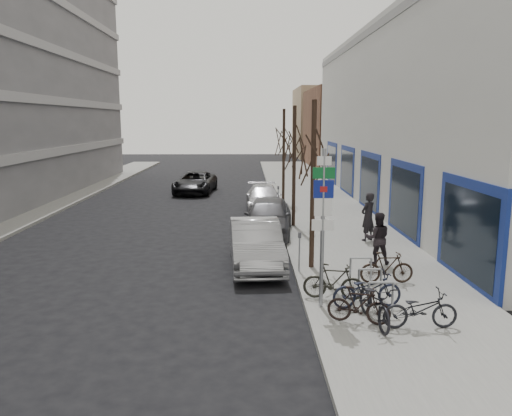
{
  "coord_description": "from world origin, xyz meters",
  "views": [
    {
      "loc": [
        0.53,
        -12.17,
        4.89
      ],
      "look_at": [
        0.8,
        4.1,
        2.0
      ],
      "focal_mm": 35.0,
      "sensor_mm": 36.0,
      "label": 1
    }
  ],
  "objects_px": {
    "parked_car_front": "(256,244)",
    "pedestrian_near": "(368,217)",
    "meter_mid": "(286,215)",
    "parked_car_back": "(264,198)",
    "meter_front": "(299,248)",
    "pedestrian_far": "(378,238)",
    "tree_near": "(314,145)",
    "bike_near_right": "(359,305)",
    "highway_sign_pole": "(323,219)",
    "bike_near_left": "(375,299)",
    "bike_mid_inner": "(334,281)",
    "bike_far_curb": "(420,306)",
    "meter_back": "(278,195)",
    "bike_far_inner": "(387,267)",
    "bike_rack": "(370,280)",
    "tree_far": "(284,134)",
    "tree_mid": "(294,138)",
    "parked_car_mid": "(268,217)",
    "bike_mid_curb": "(367,287)"
  },
  "relations": [
    {
      "from": "tree_mid",
      "to": "parked_car_front",
      "type": "height_order",
      "value": "tree_mid"
    },
    {
      "from": "meter_front",
      "to": "bike_far_inner",
      "type": "bearing_deg",
      "value": -25.91
    },
    {
      "from": "bike_far_curb",
      "to": "bike_near_right",
      "type": "bearing_deg",
      "value": 76.15
    },
    {
      "from": "meter_mid",
      "to": "parked_car_mid",
      "type": "bearing_deg",
      "value": 171.36
    },
    {
      "from": "bike_near_left",
      "to": "parked_car_front",
      "type": "distance_m",
      "value": 5.84
    },
    {
      "from": "meter_mid",
      "to": "bike_mid_inner",
      "type": "xyz_separation_m",
      "value": [
        0.66,
        -7.99,
        -0.27
      ]
    },
    {
      "from": "highway_sign_pole",
      "to": "meter_back",
      "type": "bearing_deg",
      "value": 91.02
    },
    {
      "from": "tree_mid",
      "to": "bike_mid_curb",
      "type": "height_order",
      "value": "tree_mid"
    },
    {
      "from": "bike_rack",
      "to": "bike_near_left",
      "type": "distance_m",
      "value": 1.72
    },
    {
      "from": "meter_mid",
      "to": "pedestrian_near",
      "type": "distance_m",
      "value": 3.45
    },
    {
      "from": "meter_back",
      "to": "bike_mid_inner",
      "type": "bearing_deg",
      "value": -87.2
    },
    {
      "from": "tree_near",
      "to": "bike_near_right",
      "type": "height_order",
      "value": "tree_near"
    },
    {
      "from": "meter_mid",
      "to": "bike_near_right",
      "type": "bearing_deg",
      "value": -84.15
    },
    {
      "from": "tree_mid",
      "to": "meter_front",
      "type": "distance_m",
      "value": 7.7
    },
    {
      "from": "tree_far",
      "to": "parked_car_back",
      "type": "bearing_deg",
      "value": -123.73
    },
    {
      "from": "bike_near_right",
      "to": "bike_far_curb",
      "type": "height_order",
      "value": "bike_far_curb"
    },
    {
      "from": "tree_mid",
      "to": "parked_car_back",
      "type": "xyz_separation_m",
      "value": [
        -1.2,
        4.7,
        -3.44
      ]
    },
    {
      "from": "parked_car_front",
      "to": "pedestrian_near",
      "type": "xyz_separation_m",
      "value": [
        4.48,
        2.98,
        0.34
      ]
    },
    {
      "from": "tree_mid",
      "to": "bike_far_inner",
      "type": "distance_m",
      "value": 9.11
    },
    {
      "from": "tree_mid",
      "to": "pedestrian_far",
      "type": "xyz_separation_m",
      "value": [
        2.23,
        -6.14,
        -3.08
      ]
    },
    {
      "from": "tree_near",
      "to": "tree_far",
      "type": "relative_size",
      "value": 1.0
    },
    {
      "from": "meter_back",
      "to": "bike_near_left",
      "type": "distance_m",
      "value": 15.16
    },
    {
      "from": "meter_back",
      "to": "bike_mid_inner",
      "type": "xyz_separation_m",
      "value": [
        0.66,
        -13.49,
        -0.27
      ]
    },
    {
      "from": "bike_far_inner",
      "to": "bike_far_curb",
      "type": "bearing_deg",
      "value": 176.31
    },
    {
      "from": "bike_far_curb",
      "to": "tree_near",
      "type": "bearing_deg",
      "value": 19.89
    },
    {
      "from": "highway_sign_pole",
      "to": "bike_rack",
      "type": "bearing_deg",
      "value": 23.59
    },
    {
      "from": "meter_back",
      "to": "bike_near_right",
      "type": "relative_size",
      "value": 0.85
    },
    {
      "from": "meter_mid",
      "to": "parked_car_back",
      "type": "height_order",
      "value": "meter_mid"
    },
    {
      "from": "meter_front",
      "to": "parked_car_back",
      "type": "distance_m",
      "value": 11.73
    },
    {
      "from": "meter_front",
      "to": "bike_far_curb",
      "type": "relative_size",
      "value": 0.73
    },
    {
      "from": "bike_far_inner",
      "to": "parked_car_mid",
      "type": "height_order",
      "value": "parked_car_mid"
    },
    {
      "from": "tree_far",
      "to": "bike_near_right",
      "type": "relative_size",
      "value": 3.68
    },
    {
      "from": "bike_mid_inner",
      "to": "parked_car_mid",
      "type": "relative_size",
      "value": 0.34
    },
    {
      "from": "tree_near",
      "to": "meter_front",
      "type": "distance_m",
      "value": 3.26
    },
    {
      "from": "meter_back",
      "to": "bike_mid_curb",
      "type": "distance_m",
      "value": 14.17
    },
    {
      "from": "bike_near_left",
      "to": "bike_mid_inner",
      "type": "bearing_deg",
      "value": 107.29
    },
    {
      "from": "meter_back",
      "to": "pedestrian_near",
      "type": "height_order",
      "value": "pedestrian_near"
    },
    {
      "from": "tree_near",
      "to": "bike_mid_curb",
      "type": "relative_size",
      "value": 3.03
    },
    {
      "from": "meter_mid",
      "to": "bike_near_left",
      "type": "height_order",
      "value": "meter_mid"
    },
    {
      "from": "highway_sign_pole",
      "to": "pedestrian_near",
      "type": "xyz_separation_m",
      "value": [
        2.87,
        7.07,
        -1.34
      ]
    },
    {
      "from": "bike_far_inner",
      "to": "pedestrian_near",
      "type": "height_order",
      "value": "pedestrian_near"
    },
    {
      "from": "meter_front",
      "to": "pedestrian_far",
      "type": "xyz_separation_m",
      "value": [
        2.68,
        0.86,
        0.11
      ]
    },
    {
      "from": "tree_near",
      "to": "bike_far_curb",
      "type": "relative_size",
      "value": 3.18
    },
    {
      "from": "bike_far_inner",
      "to": "meter_mid",
      "type": "bearing_deg",
      "value": 18.46
    },
    {
      "from": "pedestrian_near",
      "to": "pedestrian_far",
      "type": "height_order",
      "value": "pedestrian_near"
    },
    {
      "from": "bike_mid_curb",
      "to": "bike_mid_inner",
      "type": "height_order",
      "value": "bike_mid_curb"
    },
    {
      "from": "bike_rack",
      "to": "tree_far",
      "type": "relative_size",
      "value": 0.41
    },
    {
      "from": "tree_mid",
      "to": "tree_far",
      "type": "relative_size",
      "value": 1.0
    },
    {
      "from": "bike_mid_curb",
      "to": "bike_far_curb",
      "type": "relative_size",
      "value": 1.05
    },
    {
      "from": "highway_sign_pole",
      "to": "meter_mid",
      "type": "distance_m",
      "value": 8.65
    }
  ]
}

